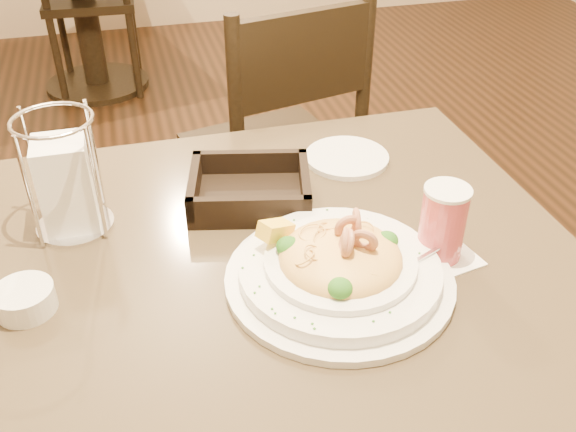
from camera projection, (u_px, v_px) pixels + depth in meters
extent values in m
cylinder|color=black|center=(291.00, 430.00, 1.16)|extent=(0.12, 0.12, 0.70)
cube|color=brown|center=(291.00, 276.00, 0.95)|extent=(0.90, 0.90, 0.03)
cylinder|color=black|center=(98.00, 84.00, 3.36)|extent=(0.52, 0.52, 0.03)
cylinder|color=black|center=(86.00, 14.00, 3.15)|extent=(0.12, 0.12, 0.70)
cube|color=black|center=(271.00, 154.00, 1.85)|extent=(0.50, 0.50, 0.04)
cylinder|color=black|center=(295.00, 179.00, 2.19)|extent=(0.04, 0.04, 0.43)
cylinder|color=black|center=(197.00, 207.00, 2.05)|extent=(0.04, 0.04, 0.43)
cylinder|color=black|center=(353.00, 234.00, 1.93)|extent=(0.04, 0.04, 0.43)
cylinder|color=black|center=(244.00, 270.00, 1.79)|extent=(0.04, 0.04, 0.43)
cylinder|color=black|center=(364.00, 83.00, 1.65)|extent=(0.04, 0.04, 0.46)
cylinder|color=black|center=(236.00, 112.00, 1.51)|extent=(0.04, 0.04, 0.46)
cube|color=black|center=(303.00, 58.00, 1.52)|extent=(0.36, 0.11, 0.22)
cylinder|color=black|center=(134.00, 32.00, 3.42)|extent=(0.04, 0.04, 0.43)
cylinder|color=black|center=(64.00, 37.00, 3.36)|extent=(0.04, 0.04, 0.43)
cylinder|color=black|center=(135.00, 56.00, 3.13)|extent=(0.04, 0.04, 0.43)
cylinder|color=black|center=(58.00, 62.00, 3.07)|extent=(0.04, 0.04, 0.43)
cylinder|color=white|center=(339.00, 279.00, 0.91)|extent=(0.33, 0.33, 0.01)
cylinder|color=white|center=(340.00, 270.00, 0.91)|extent=(0.29, 0.29, 0.02)
cylinder|color=white|center=(340.00, 261.00, 0.90)|extent=(0.21, 0.21, 0.01)
ellipsoid|color=#DFAA51|center=(340.00, 258.00, 0.89)|extent=(0.17, 0.17, 0.06)
cube|color=yellow|center=(275.00, 230.00, 0.92)|extent=(0.06, 0.05, 0.04)
cube|color=silver|center=(434.00, 251.00, 0.92)|extent=(0.12, 0.05, 0.01)
cube|color=silver|center=(391.00, 256.00, 0.90)|extent=(0.04, 0.03, 0.00)
torus|color=#DFAA51|center=(340.00, 245.00, 0.89)|extent=(0.06, 0.06, 0.01)
torus|color=#DFAA51|center=(336.00, 255.00, 0.88)|extent=(0.06, 0.05, 0.04)
torus|color=#DFAA51|center=(356.00, 231.00, 0.93)|extent=(0.03, 0.03, 0.03)
torus|color=#DFAA51|center=(341.00, 254.00, 0.89)|extent=(0.04, 0.04, 0.03)
torus|color=#DFAA51|center=(345.00, 224.00, 0.92)|extent=(0.03, 0.03, 0.01)
torus|color=#DFAA51|center=(329.00, 242.00, 0.89)|extent=(0.07, 0.06, 0.03)
torus|color=#DFAA51|center=(314.00, 252.00, 0.86)|extent=(0.04, 0.04, 0.02)
torus|color=#DFAA51|center=(304.00, 258.00, 0.86)|extent=(0.04, 0.03, 0.03)
torus|color=#DFAA51|center=(364.00, 231.00, 0.90)|extent=(0.04, 0.04, 0.02)
torus|color=#DFAA51|center=(373.00, 273.00, 0.86)|extent=(0.06, 0.06, 0.03)
torus|color=#DFAA51|center=(341.00, 254.00, 0.89)|extent=(0.04, 0.04, 0.02)
torus|color=#DFAA51|center=(369.00, 251.00, 0.89)|extent=(0.04, 0.03, 0.02)
torus|color=#DFAA51|center=(312.00, 233.00, 0.90)|extent=(0.04, 0.04, 0.01)
torus|color=#DFAA51|center=(343.00, 254.00, 0.88)|extent=(0.05, 0.05, 0.02)
torus|color=#DFAA51|center=(336.00, 253.00, 0.88)|extent=(0.04, 0.04, 0.03)
torus|color=#DFAA51|center=(331.00, 238.00, 0.90)|extent=(0.04, 0.04, 0.02)
torus|color=#DFAA51|center=(385.00, 248.00, 0.89)|extent=(0.06, 0.06, 0.02)
torus|color=#DFAA51|center=(370.00, 269.00, 0.86)|extent=(0.05, 0.05, 0.03)
torus|color=#DFAA51|center=(330.00, 235.00, 0.91)|extent=(0.05, 0.04, 0.03)
torus|color=tan|center=(364.00, 241.00, 0.86)|extent=(0.05, 0.04, 0.04)
torus|color=tan|center=(357.00, 223.00, 0.89)|extent=(0.03, 0.04, 0.04)
torus|color=tan|center=(346.00, 243.00, 0.86)|extent=(0.03, 0.04, 0.04)
torus|color=tan|center=(348.00, 227.00, 0.89)|extent=(0.04, 0.02, 0.04)
torus|color=tan|center=(346.00, 243.00, 0.85)|extent=(0.03, 0.04, 0.04)
ellipsoid|color=#1B4F12|center=(387.00, 240.00, 0.91)|extent=(0.03, 0.03, 0.02)
ellipsoid|color=#1B4F12|center=(288.00, 246.00, 0.90)|extent=(0.04, 0.04, 0.03)
ellipsoid|color=#1B4F12|center=(340.00, 288.00, 0.83)|extent=(0.03, 0.03, 0.03)
cube|color=#266619|center=(275.00, 231.00, 0.96)|extent=(0.00, 0.00, 0.00)
cube|color=#266619|center=(314.00, 329.00, 0.79)|extent=(0.00, 0.00, 0.00)
cube|color=#266619|center=(312.00, 324.00, 0.80)|extent=(0.00, 0.00, 0.00)
cube|color=#266619|center=(367.00, 219.00, 0.99)|extent=(0.00, 0.00, 0.00)
cube|color=#266619|center=(260.00, 286.00, 0.86)|extent=(0.00, 0.00, 0.00)
cube|color=#266619|center=(254.00, 255.00, 0.91)|extent=(0.00, 0.00, 0.00)
cube|color=#266619|center=(275.00, 313.00, 0.82)|extent=(0.00, 0.00, 0.00)
cube|color=#266619|center=(373.00, 321.00, 0.80)|extent=(0.00, 0.00, 0.00)
cube|color=#266619|center=(419.00, 253.00, 0.92)|extent=(0.00, 0.00, 0.00)
cube|color=#266619|center=(243.00, 268.00, 0.89)|extent=(0.00, 0.00, 0.00)
cube|color=#266619|center=(255.00, 293.00, 0.85)|extent=(0.00, 0.00, 0.00)
cube|color=#266619|center=(329.00, 218.00, 0.99)|extent=(0.00, 0.00, 0.00)
cube|color=#266619|center=(272.00, 309.00, 0.82)|extent=(0.00, 0.00, 0.00)
cube|color=#266619|center=(390.00, 312.00, 0.82)|extent=(0.00, 0.00, 0.00)
cube|color=#266619|center=(354.00, 219.00, 0.99)|extent=(0.00, 0.00, 0.00)
cube|color=#266619|center=(294.00, 220.00, 0.99)|extent=(0.00, 0.00, 0.00)
cube|color=#266619|center=(295.00, 317.00, 0.81)|extent=(0.00, 0.00, 0.00)
cube|color=#266619|center=(327.00, 210.00, 1.01)|extent=(0.00, 0.00, 0.00)
cube|color=white|center=(437.00, 255.00, 0.97)|extent=(0.12, 0.12, 0.00)
cylinder|color=#CF4951|center=(443.00, 223.00, 0.93)|extent=(0.07, 0.07, 0.11)
cylinder|color=white|center=(448.00, 190.00, 0.90)|extent=(0.07, 0.07, 0.01)
cube|color=black|center=(250.00, 198.00, 1.09)|extent=(0.23, 0.20, 0.01)
cube|color=black|center=(305.00, 183.00, 1.07)|extent=(0.05, 0.16, 0.04)
cube|color=black|center=(194.00, 185.00, 1.07)|extent=(0.05, 0.16, 0.04)
cube|color=black|center=(250.00, 162.00, 1.13)|extent=(0.20, 0.06, 0.04)
cube|color=black|center=(249.00, 209.00, 1.01)|extent=(0.20, 0.06, 0.04)
cylinder|color=silver|center=(76.00, 225.00, 1.03)|extent=(0.12, 0.12, 0.01)
torus|color=silver|center=(51.00, 120.00, 0.92)|extent=(0.12, 0.12, 0.01)
cube|color=white|center=(66.00, 184.00, 0.99)|extent=(0.09, 0.09, 0.15)
cylinder|color=silver|center=(29.00, 194.00, 0.93)|extent=(0.01, 0.01, 0.19)
cylinder|color=silver|center=(96.00, 185.00, 0.95)|extent=(0.01, 0.01, 0.19)
cylinder|color=silver|center=(33.00, 162.00, 1.00)|extent=(0.01, 0.01, 0.19)
cylinder|color=silver|center=(95.00, 154.00, 1.02)|extent=(0.01, 0.01, 0.19)
cylinder|color=white|center=(347.00, 157.00, 1.20)|extent=(0.20, 0.20, 0.01)
cylinder|color=white|center=(25.00, 299.00, 0.86)|extent=(0.09, 0.09, 0.04)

